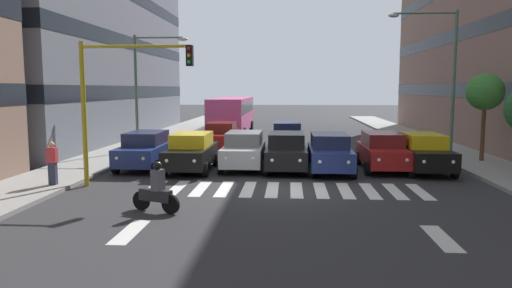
{
  "coord_description": "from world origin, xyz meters",
  "views": [
    {
      "loc": [
        -0.14,
        17.44,
        3.76
      ],
      "look_at": [
        1.28,
        -3.22,
        1.33
      ],
      "focal_mm": 33.44,
      "sensor_mm": 36.0,
      "label": 1
    }
  ],
  "objects_px": {
    "car_0": "(423,152)",
    "car_row2_0": "(287,136)",
    "motorcycle_with_rider": "(156,191)",
    "pedestrian_waiting": "(52,162)",
    "car_row2_1": "(221,136)",
    "car_5": "(191,152)",
    "street_lamp_left": "(443,68)",
    "traffic_light_gantry": "(115,90)",
    "bus_behind_traffic": "(232,113)",
    "car_6": "(146,150)",
    "car_1": "(383,151)",
    "car_4": "(244,150)",
    "street_tree_1": "(485,93)",
    "car_3": "(286,151)",
    "car_2": "(330,153)",
    "street_lamp_right": "(145,79)"
  },
  "relations": [
    {
      "from": "car_row2_1",
      "to": "traffic_light_gantry",
      "type": "bearing_deg",
      "value": 76.96
    },
    {
      "from": "car_5",
      "to": "street_tree_1",
      "type": "xyz_separation_m",
      "value": [
        -14.08,
        -3.1,
        2.66
      ]
    },
    {
      "from": "car_4",
      "to": "bus_behind_traffic",
      "type": "bearing_deg",
      "value": -81.14
    },
    {
      "from": "car_row2_1",
      "to": "pedestrian_waiting",
      "type": "distance_m",
      "value": 12.21
    },
    {
      "from": "street_lamp_left",
      "to": "car_row2_0",
      "type": "bearing_deg",
      "value": -22.29
    },
    {
      "from": "car_3",
      "to": "car_0",
      "type": "bearing_deg",
      "value": -179.7
    },
    {
      "from": "car_6",
      "to": "car_row2_0",
      "type": "height_order",
      "value": "same"
    },
    {
      "from": "car_1",
      "to": "street_lamp_left",
      "type": "xyz_separation_m",
      "value": [
        -3.56,
        -3.25,
        3.92
      ]
    },
    {
      "from": "car_0",
      "to": "pedestrian_waiting",
      "type": "distance_m",
      "value": 15.59
    },
    {
      "from": "street_tree_1",
      "to": "pedestrian_waiting",
      "type": "relative_size",
      "value": 2.66
    },
    {
      "from": "car_5",
      "to": "car_row2_0",
      "type": "bearing_deg",
      "value": -120.52
    },
    {
      "from": "car_3",
      "to": "street_lamp_left",
      "type": "relative_size",
      "value": 0.59
    },
    {
      "from": "car_6",
      "to": "street_lamp_left",
      "type": "distance_m",
      "value": 15.52
    },
    {
      "from": "car_1",
      "to": "car_row2_0",
      "type": "height_order",
      "value": "same"
    },
    {
      "from": "bus_behind_traffic",
      "to": "car_row2_1",
      "type": "bearing_deg",
      "value": 92.44
    },
    {
      "from": "car_0",
      "to": "street_tree_1",
      "type": "xyz_separation_m",
      "value": [
        -3.61,
        -2.66,
        2.66
      ]
    },
    {
      "from": "car_1",
      "to": "street_tree_1",
      "type": "relative_size",
      "value": 1.02
    },
    {
      "from": "car_row2_0",
      "to": "traffic_light_gantry",
      "type": "distance_m",
      "value": 13.09
    },
    {
      "from": "car_4",
      "to": "car_5",
      "type": "relative_size",
      "value": 1.0
    },
    {
      "from": "street_tree_1",
      "to": "car_row2_1",
      "type": "bearing_deg",
      "value": -16.08
    },
    {
      "from": "car_row2_0",
      "to": "car_2",
      "type": "bearing_deg",
      "value": 104.83
    },
    {
      "from": "traffic_light_gantry",
      "to": "car_5",
      "type": "bearing_deg",
      "value": -119.9
    },
    {
      "from": "car_row2_0",
      "to": "street_tree_1",
      "type": "xyz_separation_m",
      "value": [
        -9.75,
        4.26,
        2.66
      ]
    },
    {
      "from": "car_6",
      "to": "street_lamp_left",
      "type": "height_order",
      "value": "street_lamp_left"
    },
    {
      "from": "car_row2_1",
      "to": "street_lamp_left",
      "type": "distance_m",
      "value": 12.9
    },
    {
      "from": "car_2",
      "to": "street_lamp_left",
      "type": "relative_size",
      "value": 0.59
    },
    {
      "from": "car_4",
      "to": "traffic_light_gantry",
      "type": "bearing_deg",
      "value": 44.91
    },
    {
      "from": "motorcycle_with_rider",
      "to": "pedestrian_waiting",
      "type": "relative_size",
      "value": 0.99
    },
    {
      "from": "motorcycle_with_rider",
      "to": "car_4",
      "type": "bearing_deg",
      "value": -103.4
    },
    {
      "from": "motorcycle_with_rider",
      "to": "bus_behind_traffic",
      "type": "bearing_deg",
      "value": -88.96
    },
    {
      "from": "car_1",
      "to": "car_2",
      "type": "bearing_deg",
      "value": 16.59
    },
    {
      "from": "car_3",
      "to": "car_row2_0",
      "type": "distance_m",
      "value": 6.95
    },
    {
      "from": "motorcycle_with_rider",
      "to": "car_1",
      "type": "bearing_deg",
      "value": -135.65
    },
    {
      "from": "car_3",
      "to": "car_row2_1",
      "type": "xyz_separation_m",
      "value": [
        3.95,
        -6.64,
        0.0
      ]
    },
    {
      "from": "car_4",
      "to": "car_row2_0",
      "type": "distance_m",
      "value": 6.89
    },
    {
      "from": "car_2",
      "to": "car_4",
      "type": "xyz_separation_m",
      "value": [
        3.92,
        -0.66,
        0.0
      ]
    },
    {
      "from": "car_row2_1",
      "to": "traffic_light_gantry",
      "type": "relative_size",
      "value": 0.81
    },
    {
      "from": "car_0",
      "to": "car_1",
      "type": "height_order",
      "value": "same"
    },
    {
      "from": "pedestrian_waiting",
      "to": "car_4",
      "type": "bearing_deg",
      "value": -143.74
    },
    {
      "from": "car_5",
      "to": "street_lamp_right",
      "type": "xyz_separation_m",
      "value": [
        3.79,
        -5.72,
        3.37
      ]
    },
    {
      "from": "car_1",
      "to": "motorcycle_with_rider",
      "type": "distance_m",
      "value": 11.65
    },
    {
      "from": "traffic_light_gantry",
      "to": "pedestrian_waiting",
      "type": "distance_m",
      "value": 3.58
    },
    {
      "from": "bus_behind_traffic",
      "to": "motorcycle_with_rider",
      "type": "relative_size",
      "value": 6.5
    },
    {
      "from": "traffic_light_gantry",
      "to": "motorcycle_with_rider",
      "type": "bearing_deg",
      "value": 124.92
    },
    {
      "from": "car_row2_1",
      "to": "motorcycle_with_rider",
      "type": "xyz_separation_m",
      "value": [
        -0.05,
        14.35,
        -0.24
      ]
    },
    {
      "from": "car_5",
      "to": "car_6",
      "type": "relative_size",
      "value": 1.0
    },
    {
      "from": "car_5",
      "to": "street_lamp_left",
      "type": "distance_m",
      "value": 13.55
    },
    {
      "from": "pedestrian_waiting",
      "to": "motorcycle_with_rider",
      "type": "bearing_deg",
      "value": 147.18
    },
    {
      "from": "car_4",
      "to": "car_row2_0",
      "type": "bearing_deg",
      "value": -106.85
    },
    {
      "from": "car_0",
      "to": "car_row2_0",
      "type": "relative_size",
      "value": 1.0
    }
  ]
}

